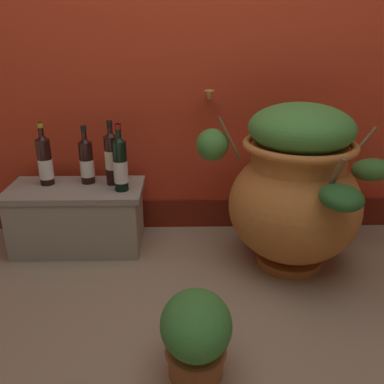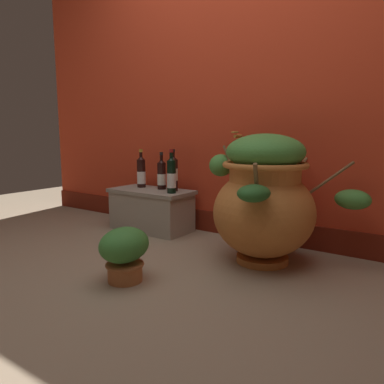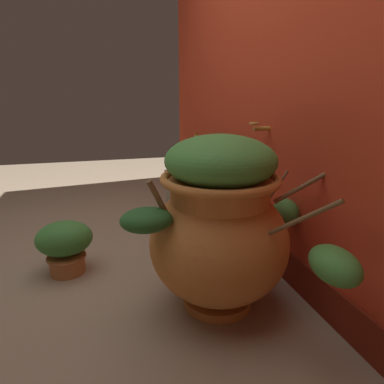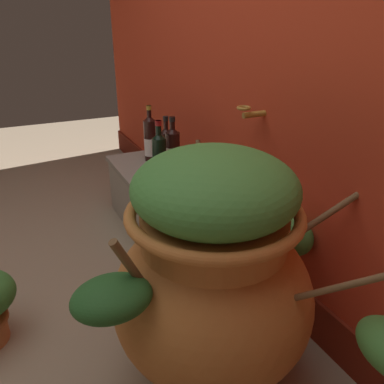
{
  "view_description": "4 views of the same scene",
  "coord_description": "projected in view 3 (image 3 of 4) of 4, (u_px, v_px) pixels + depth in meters",
  "views": [
    {
      "loc": [
        -0.1,
        -1.19,
        1.13
      ],
      "look_at": [
        -0.06,
        0.74,
        0.36
      ],
      "focal_mm": 39.01,
      "sensor_mm": 36.0,
      "label": 1
    },
    {
      "loc": [
        1.38,
        -1.49,
        0.82
      ],
      "look_at": [
        -0.22,
        0.81,
        0.37
      ],
      "focal_mm": 35.07,
      "sensor_mm": 36.0,
      "label": 2
    },
    {
      "loc": [
        1.73,
        0.18,
        0.97
      ],
      "look_at": [
        -0.2,
        0.71,
        0.38
      ],
      "focal_mm": 30.49,
      "sensor_mm": 36.0,
      "label": 3
    },
    {
      "loc": [
        1.33,
        0.16,
        1.15
      ],
      "look_at": [
        -0.16,
        0.87,
        0.41
      ],
      "focal_mm": 37.06,
      "sensor_mm": 36.0,
      "label": 4
    }
  ],
  "objects": [
    {
      "name": "potted_shrub",
      "position": [
        65.0,
        245.0,
        1.82
      ],
      "size": [
        0.24,
        0.31,
        0.31
      ],
      "color": "#B26638",
      "rests_on": "ground_plane"
    },
    {
      "name": "wine_bottle_back",
      "position": [
        199.0,
        167.0,
        2.28
      ],
      "size": [
        0.07,
        0.07,
        0.34
      ],
      "color": "black",
      "rests_on": "stone_ledge"
    },
    {
      "name": "wine_bottle_left",
      "position": [
        209.0,
        164.0,
        2.36
      ],
      "size": [
        0.08,
        0.08,
        0.34
      ],
      "color": "black",
      "rests_on": "stone_ledge"
    },
    {
      "name": "terracotta_urn",
      "position": [
        221.0,
        224.0,
        1.48
      ],
      "size": [
        1.05,
        1.12,
        0.81
      ],
      "color": "#C17033",
      "rests_on": "ground_plane"
    },
    {
      "name": "back_wall",
      "position": [
        289.0,
        34.0,
        1.77
      ],
      "size": [
        4.4,
        0.33,
        2.6
      ],
      "color": "red",
      "rests_on": "ground_plane"
    },
    {
      "name": "stone_ledge",
      "position": [
        195.0,
        197.0,
        2.62
      ],
      "size": [
        0.71,
        0.36,
        0.35
      ],
      "color": "#9E9384",
      "rests_on": "ground_plane"
    },
    {
      "name": "wine_bottle_right",
      "position": [
        196.0,
        158.0,
        2.69
      ],
      "size": [
        0.07,
        0.07,
        0.33
      ],
      "color": "black",
      "rests_on": "stone_ledge"
    },
    {
      "name": "wine_bottle_middle",
      "position": [
        206.0,
        164.0,
        2.5
      ],
      "size": [
        0.07,
        0.07,
        0.31
      ],
      "color": "black",
      "rests_on": "stone_ledge"
    },
    {
      "name": "ground_plane",
      "position": [
        80.0,
        276.0,
        1.83
      ],
      "size": [
        7.0,
        7.0,
        0.0
      ],
      "primitive_type": "plane",
      "color": "gray"
    }
  ]
}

